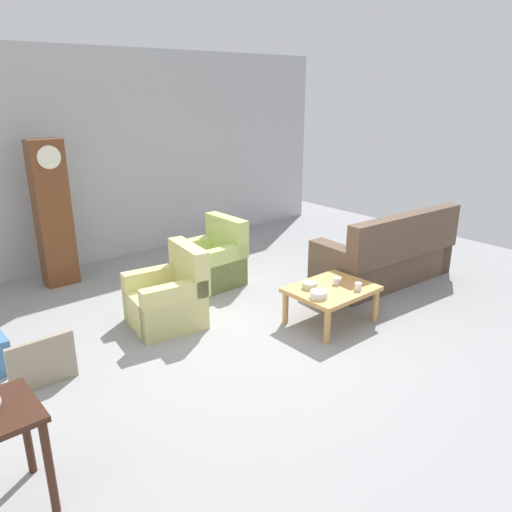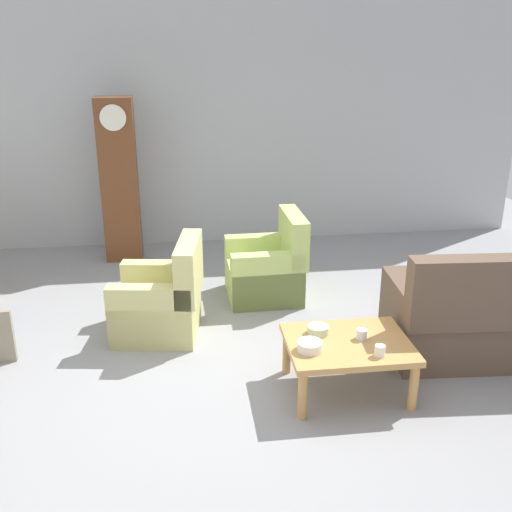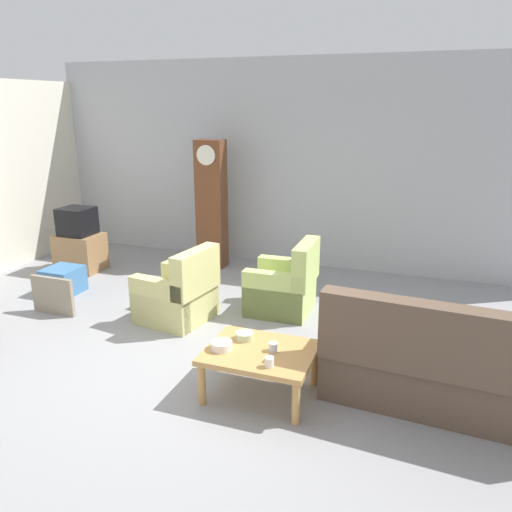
# 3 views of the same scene
# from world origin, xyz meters

# --- Properties ---
(ground_plane) EXTENTS (10.40, 10.40, 0.00)m
(ground_plane) POSITION_xyz_m (0.00, 0.00, 0.00)
(ground_plane) COLOR gray
(garage_door_wall) EXTENTS (8.40, 0.16, 3.20)m
(garage_door_wall) POSITION_xyz_m (0.00, 3.60, 1.60)
(garage_door_wall) COLOR #ADAFB5
(garage_door_wall) RESTS_ON ground_plane
(armchair_olive_near) EXTENTS (0.89, 0.87, 0.92)m
(armchair_olive_near) POSITION_xyz_m (-0.69, 0.87, 0.31)
(armchair_olive_near) COLOR #CCC67A
(armchair_olive_near) RESTS_ON ground_plane
(armchair_olive_far) EXTENTS (0.80, 0.77, 0.92)m
(armchair_olive_far) POSITION_xyz_m (0.43, 1.57, 0.31)
(armchair_olive_far) COLOR #BBD072
(armchair_olive_far) RESTS_ON ground_plane
(coffee_table_wood) EXTENTS (0.96, 0.76, 0.44)m
(coffee_table_wood) POSITION_xyz_m (0.77, -0.32, 0.37)
(coffee_table_wood) COLOR tan
(coffee_table_wood) RESTS_ON ground_plane
(grandfather_clock) EXTENTS (0.44, 0.30, 2.00)m
(grandfather_clock) POSITION_xyz_m (-1.20, 2.96, 1.01)
(grandfather_clock) COLOR brown
(grandfather_clock) RESTS_ON ground_plane
(cup_white_porcelain) EXTENTS (0.08, 0.08, 0.09)m
(cup_white_porcelain) POSITION_xyz_m (0.94, -0.57, 0.48)
(cup_white_porcelain) COLOR white
(cup_white_porcelain) RESTS_ON coffee_table_wood
(cup_blue_rimmed) EXTENTS (0.08, 0.08, 0.08)m
(cup_blue_rimmed) POSITION_xyz_m (0.88, -0.29, 0.48)
(cup_blue_rimmed) COLOR silver
(cup_blue_rimmed) RESTS_ON coffee_table_wood
(bowl_white_stacked) EXTENTS (0.19, 0.19, 0.07)m
(bowl_white_stacked) POSITION_xyz_m (0.44, -0.42, 0.47)
(bowl_white_stacked) COLOR white
(bowl_white_stacked) RESTS_ON coffee_table_wood
(bowl_shallow_green) EXTENTS (0.17, 0.17, 0.07)m
(bowl_shallow_green) POSITION_xyz_m (0.57, -0.17, 0.47)
(bowl_shallow_green) COLOR #B2C69E
(bowl_shallow_green) RESTS_ON coffee_table_wood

